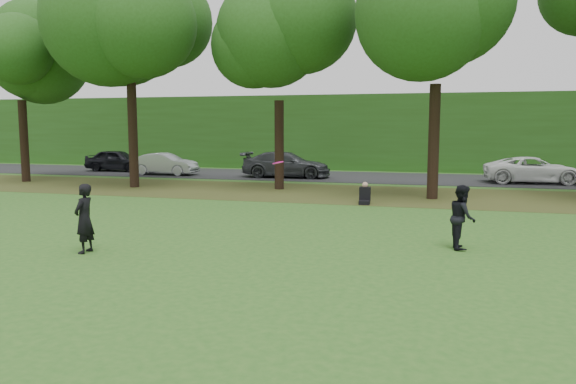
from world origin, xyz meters
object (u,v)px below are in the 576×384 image
(player_right, at_px, (462,217))
(frisbee, at_px, (278,163))
(player_left, at_px, (84,219))
(seated_person, at_px, (365,196))

(player_right, relative_size, frisbee, 4.48)
(player_left, height_order, seated_person, player_left)
(player_right, bearing_deg, player_left, 102.87)
(player_left, distance_m, frisbee, 4.73)
(player_left, xyz_separation_m, seated_person, (5.11, 10.09, -0.51))
(player_left, distance_m, seated_person, 11.32)
(player_left, height_order, frisbee, frisbee)
(player_right, height_order, frisbee, frisbee)
(player_right, xyz_separation_m, frisbee, (-4.31, -1.13, 1.31))
(player_left, bearing_deg, seated_person, 150.70)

